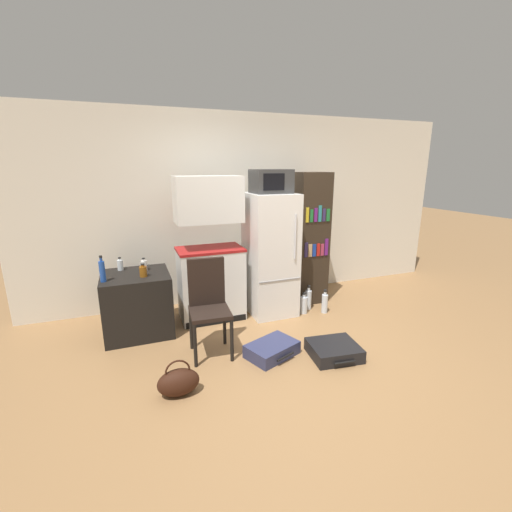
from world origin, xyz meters
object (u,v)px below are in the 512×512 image
at_px(bookshelf, 310,239).
at_px(water_bottle_middle, 325,303).
at_px(refrigerator, 270,254).
at_px(microwave, 271,181).
at_px(chair, 208,299).
at_px(handbag, 178,382).
at_px(water_bottle_back, 304,304).
at_px(bottle_clear_short, 120,265).
at_px(water_bottle_front, 308,299).
at_px(suitcase_small_flat, 272,349).
at_px(bottle_blue_soda, 102,271).
at_px(kitchen_hutch, 210,256).
at_px(bottle_milk_white, 144,265).
at_px(suitcase_large_flat, 334,350).
at_px(bottle_amber_beer, 143,271).
at_px(side_table, 138,303).

relative_size(bookshelf, water_bottle_middle, 5.66).
relative_size(refrigerator, microwave, 3.40).
height_order(chair, water_bottle_middle, chair).
bearing_deg(handbag, microwave, 43.77).
bearing_deg(water_bottle_middle, water_bottle_back, 162.68).
xyz_separation_m(refrigerator, bottle_clear_short, (-1.84, 0.20, -0.01)).
bearing_deg(bookshelf, chair, -152.35).
height_order(water_bottle_front, water_bottle_middle, water_bottle_front).
bearing_deg(suitcase_small_flat, bottle_blue_soda, 129.29).
relative_size(kitchen_hutch, bottle_clear_short, 11.41).
height_order(refrigerator, suitcase_small_flat, refrigerator).
bearing_deg(bottle_milk_white, water_bottle_front, -6.38).
distance_m(microwave, bottle_clear_short, 2.08).
height_order(refrigerator, handbag, refrigerator).
distance_m(kitchen_hutch, water_bottle_front, 1.49).
height_order(microwave, suitcase_large_flat, microwave).
height_order(bookshelf, bottle_blue_soda, bookshelf).
height_order(kitchen_hutch, bottle_clear_short, kitchen_hutch).
distance_m(kitchen_hutch, handbag, 1.74).
relative_size(refrigerator, bottle_amber_beer, 10.59).
height_order(suitcase_large_flat, handbag, handbag).
distance_m(bookshelf, water_bottle_back, 0.93).
distance_m(side_table, bottle_amber_beer, 0.45).
distance_m(bottle_clear_short, suitcase_large_flat, 2.62).
xyz_separation_m(handbag, water_bottle_front, (1.95, 1.24, 0.02)).
relative_size(chair, handbag, 2.78).
xyz_separation_m(microwave, bottle_clear_short, (-1.84, 0.20, -0.95)).
bearing_deg(handbag, water_bottle_front, 32.35).
relative_size(kitchen_hutch, water_bottle_front, 5.31).
relative_size(refrigerator, bottle_clear_short, 10.04).
distance_m(side_table, bottle_blue_soda, 0.60).
bearing_deg(bookshelf, refrigerator, -167.62).
relative_size(bookshelf, bottle_blue_soda, 6.39).
bearing_deg(suitcase_large_flat, microwave, 104.54).
relative_size(handbag, water_bottle_back, 1.23).
bearing_deg(bottle_clear_short, handbag, -75.30).
height_order(bottle_blue_soda, handbag, bottle_blue_soda).
xyz_separation_m(bottle_clear_short, bottle_milk_white, (0.26, -0.10, -0.00)).
distance_m(bottle_blue_soda, handbag, 1.51).
bearing_deg(bottle_amber_beer, handbag, -81.97).
height_order(refrigerator, bottle_blue_soda, refrigerator).
height_order(bottle_clear_short, bottle_milk_white, bottle_clear_short).
height_order(bookshelf, chair, bookshelf).
distance_m(bottle_amber_beer, water_bottle_front, 2.22).
height_order(bottle_amber_beer, handbag, bottle_amber_beer).
height_order(refrigerator, water_bottle_front, refrigerator).
distance_m(bookshelf, bottle_milk_white, 2.26).
distance_m(bookshelf, suitcase_small_flat, 1.85).
height_order(bottle_clear_short, water_bottle_middle, bottle_clear_short).
xyz_separation_m(suitcase_large_flat, water_bottle_front, (0.36, 1.18, 0.08)).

